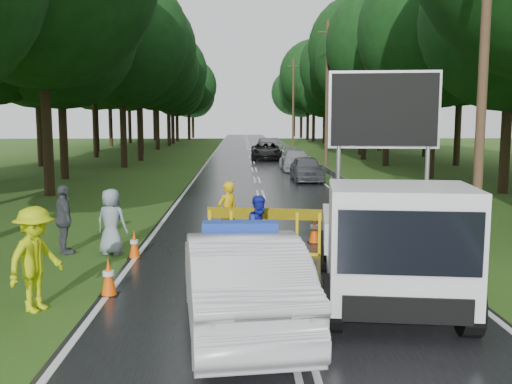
{
  "coord_description": "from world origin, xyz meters",
  "views": [
    {
      "loc": [
        -0.84,
        -12.3,
        3.32
      ],
      "look_at": [
        -0.44,
        3.14,
        1.3
      ],
      "focal_mm": 40.0,
      "sensor_mm": 36.0,
      "label": 1
    }
  ],
  "objects_px": {
    "civilian": "(260,229)",
    "queue_car_first": "(307,169)",
    "barrier": "(264,220)",
    "queue_car_fourth": "(269,147)",
    "work_truck": "(389,241)",
    "police_sedan": "(240,280)",
    "queue_car_third": "(266,151)",
    "queue_car_second": "(296,160)",
    "officer": "(228,214)"
  },
  "relations": [
    {
      "from": "officer",
      "to": "queue_car_second",
      "type": "height_order",
      "value": "officer"
    },
    {
      "from": "police_sedan",
      "to": "officer",
      "type": "distance_m",
      "value": 5.93
    },
    {
      "from": "police_sedan",
      "to": "work_truck",
      "type": "xyz_separation_m",
      "value": [
        2.65,
        1.17,
        0.35
      ]
    },
    {
      "from": "police_sedan",
      "to": "barrier",
      "type": "relative_size",
      "value": 1.78
    },
    {
      "from": "civilian",
      "to": "queue_car_third",
      "type": "xyz_separation_m",
      "value": [
        1.54,
        32.16,
        -0.08
      ]
    },
    {
      "from": "officer",
      "to": "queue_car_third",
      "type": "xyz_separation_m",
      "value": [
        2.33,
        30.33,
        -0.14
      ]
    },
    {
      "from": "civilian",
      "to": "queue_car_first",
      "type": "bearing_deg",
      "value": 43.48
    },
    {
      "from": "queue_car_first",
      "to": "queue_car_second",
      "type": "bearing_deg",
      "value": 89.07
    },
    {
      "from": "police_sedan",
      "to": "queue_car_first",
      "type": "bearing_deg",
      "value": -106.32
    },
    {
      "from": "barrier",
      "to": "queue_car_fourth",
      "type": "relative_size",
      "value": 0.6
    },
    {
      "from": "barrier",
      "to": "queue_car_first",
      "type": "bearing_deg",
      "value": 90.21
    },
    {
      "from": "civilian",
      "to": "queue_car_first",
      "type": "distance_m",
      "value": 17.18
    },
    {
      "from": "work_truck",
      "to": "queue_car_third",
      "type": "height_order",
      "value": "work_truck"
    },
    {
      "from": "queue_car_third",
      "to": "queue_car_fourth",
      "type": "bearing_deg",
      "value": 85.33
    },
    {
      "from": "police_sedan",
      "to": "queue_car_fourth",
      "type": "bearing_deg",
      "value": -100.41
    },
    {
      "from": "police_sedan",
      "to": "queue_car_fourth",
      "type": "xyz_separation_m",
      "value": [
        2.54,
        42.25,
        -0.02
      ]
    },
    {
      "from": "officer",
      "to": "queue_car_fourth",
      "type": "relative_size",
      "value": 0.37
    },
    {
      "from": "queue_car_first",
      "to": "queue_car_second",
      "type": "height_order",
      "value": "queue_car_first"
    },
    {
      "from": "queue_car_third",
      "to": "queue_car_second",
      "type": "bearing_deg",
      "value": -80.42
    },
    {
      "from": "work_truck",
      "to": "police_sedan",
      "type": "bearing_deg",
      "value": -148.68
    },
    {
      "from": "queue_car_first",
      "to": "queue_car_third",
      "type": "relative_size",
      "value": 0.77
    },
    {
      "from": "work_truck",
      "to": "queue_car_first",
      "type": "xyz_separation_m",
      "value": [
        0.81,
        19.83,
        -0.47
      ]
    },
    {
      "from": "queue_car_first",
      "to": "officer",
      "type": "bearing_deg",
      "value": -105.05
    },
    {
      "from": "officer",
      "to": "queue_car_first",
      "type": "height_order",
      "value": "officer"
    },
    {
      "from": "police_sedan",
      "to": "queue_car_fourth",
      "type": "relative_size",
      "value": 1.06
    },
    {
      "from": "work_truck",
      "to": "queue_car_fourth",
      "type": "relative_size",
      "value": 1.19
    },
    {
      "from": "officer",
      "to": "queue_car_first",
      "type": "bearing_deg",
      "value": -144.24
    },
    {
      "from": "civilian",
      "to": "police_sedan",
      "type": "bearing_deg",
      "value": -132.76
    },
    {
      "from": "queue_car_second",
      "to": "queue_car_fourth",
      "type": "xyz_separation_m",
      "value": [
        -0.92,
        15.25,
        0.11
      ]
    },
    {
      "from": "work_truck",
      "to": "queue_car_fourth",
      "type": "height_order",
      "value": "work_truck"
    },
    {
      "from": "police_sedan",
      "to": "queue_car_third",
      "type": "bearing_deg",
      "value": -100.11
    },
    {
      "from": "queue_car_first",
      "to": "queue_car_fourth",
      "type": "height_order",
      "value": "queue_car_fourth"
    },
    {
      "from": "police_sedan",
      "to": "queue_car_first",
      "type": "distance_m",
      "value": 21.28
    },
    {
      "from": "police_sedan",
      "to": "barrier",
      "type": "distance_m",
      "value": 4.87
    },
    {
      "from": "queue_car_first",
      "to": "queue_car_third",
      "type": "xyz_separation_m",
      "value": [
        -1.47,
        15.25,
        0.04
      ]
    },
    {
      "from": "civilian",
      "to": "queue_car_third",
      "type": "distance_m",
      "value": 32.2
    },
    {
      "from": "police_sedan",
      "to": "civilian",
      "type": "relative_size",
      "value": 3.12
    },
    {
      "from": "queue_car_second",
      "to": "queue_car_first",
      "type": "bearing_deg",
      "value": -91.64
    },
    {
      "from": "barrier",
      "to": "queue_car_first",
      "type": "height_order",
      "value": "queue_car_first"
    },
    {
      "from": "work_truck",
      "to": "barrier",
      "type": "xyz_separation_m",
      "value": [
        -2.09,
        3.66,
        -0.26
      ]
    },
    {
      "from": "police_sedan",
      "to": "barrier",
      "type": "height_order",
      "value": "police_sedan"
    },
    {
      "from": "queue_car_second",
      "to": "officer",
      "type": "bearing_deg",
      "value": -101.85
    },
    {
      "from": "civilian",
      "to": "queue_car_third",
      "type": "relative_size",
      "value": 0.31
    },
    {
      "from": "queue_car_fourth",
      "to": "work_truck",
      "type": "bearing_deg",
      "value": -94.92
    },
    {
      "from": "work_truck",
      "to": "queue_car_third",
      "type": "xyz_separation_m",
      "value": [
        -0.66,
        35.08,
        -0.43
      ]
    },
    {
      "from": "barrier",
      "to": "queue_car_second",
      "type": "bearing_deg",
      "value": 92.92
    },
    {
      "from": "queue_car_second",
      "to": "queue_car_third",
      "type": "bearing_deg",
      "value": 97.38
    },
    {
      "from": "work_truck",
      "to": "queue_car_first",
      "type": "relative_size",
      "value": 1.41
    },
    {
      "from": "civilian",
      "to": "queue_car_second",
      "type": "height_order",
      "value": "civilian"
    },
    {
      "from": "civilian",
      "to": "officer",
      "type": "bearing_deg",
      "value": 76.88
    }
  ]
}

